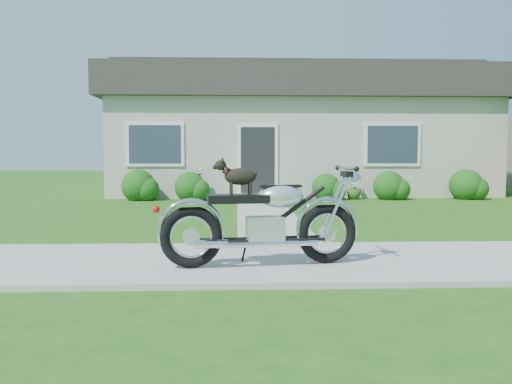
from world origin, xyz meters
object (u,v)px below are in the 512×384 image
house (296,131)px  potted_plant_right (354,186)px  potted_plant_left (191,187)px  motorcycle_with_dog (265,219)px

house → potted_plant_right: 4.08m
house → potted_plant_left: size_ratio=16.52×
house → potted_plant_left: (-3.42, -3.44, -1.78)m
motorcycle_with_dog → house: bearing=74.2°
house → motorcycle_with_dog: 12.57m
potted_plant_left → motorcycle_with_dog: bearing=-79.7°
potted_plant_right → motorcycle_with_dog: size_ratio=0.34×
house → motorcycle_with_dog: house is taller
potted_plant_right → potted_plant_left: bearing=180.0°
house → potted_plant_left: house is taller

